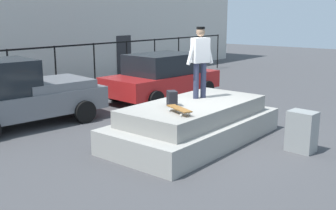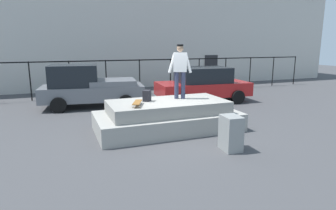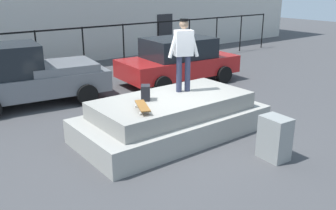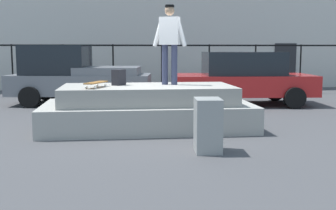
{
  "view_description": "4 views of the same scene",
  "coord_description": "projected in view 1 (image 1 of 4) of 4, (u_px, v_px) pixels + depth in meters",
  "views": [
    {
      "loc": [
        -7.77,
        -5.36,
        3.02
      ],
      "look_at": [
        0.47,
        1.37,
        0.62
      ],
      "focal_mm": 42.68,
      "sensor_mm": 36.0,
      "label": 1
    },
    {
      "loc": [
        -3.31,
        -8.37,
        2.75
      ],
      "look_at": [
        0.19,
        0.76,
        0.67
      ],
      "focal_mm": 30.67,
      "sensor_mm": 36.0,
      "label": 2
    },
    {
      "loc": [
        -5.22,
        -6.44,
        3.51
      ],
      "look_at": [
        0.27,
        0.71,
        0.52
      ],
      "focal_mm": 39.03,
      "sensor_mm": 36.0,
      "label": 3
    },
    {
      "loc": [
        -0.71,
        -9.47,
        1.78
      ],
      "look_at": [
        0.44,
        0.67,
        0.44
      ],
      "focal_mm": 46.34,
      "sensor_mm": 36.0,
      "label": 4
    }
  ],
  "objects": [
    {
      "name": "ground_plane",
      "position": [
        199.0,
        140.0,
        9.84
      ],
      "size": [
        60.0,
        60.0,
        0.0
      ],
      "primitive_type": "plane",
      "color": "#424244"
    },
    {
      "name": "concrete_ledge",
      "position": [
        194.0,
        123.0,
        9.74
      ],
      "size": [
        4.6,
        2.27,
        0.96
      ],
      "color": "#9E9B93",
      "rests_on": "ground_plane"
    },
    {
      "name": "skateboarder",
      "position": [
        200.0,
        57.0,
        9.92
      ],
      "size": [
        0.77,
        0.38,
        1.78
      ],
      "color": "#2D334C",
      "rests_on": "concrete_ledge"
    },
    {
      "name": "skateboard",
      "position": [
        179.0,
        109.0,
        8.53
      ],
      "size": [
        0.49,
        0.8,
        0.12
      ],
      "color": "brown",
      "rests_on": "concrete_ledge"
    },
    {
      "name": "backpack",
      "position": [
        172.0,
        98.0,
        9.23
      ],
      "size": [
        0.33,
        0.34,
        0.35
      ],
      "primitive_type": "cube",
      "rotation": [
        0.0,
        0.0,
        4.07
      ],
      "color": "black",
      "rests_on": "concrete_ledge"
    },
    {
      "name": "car_grey_pickup_near",
      "position": [
        17.0,
        94.0,
        10.9
      ],
      "size": [
        4.59,
        2.46,
        1.88
      ],
      "color": "slate",
      "rests_on": "ground_plane"
    },
    {
      "name": "car_red_sedan_mid",
      "position": [
        162.0,
        76.0,
        14.44
      ],
      "size": [
        4.49,
        2.46,
        1.67
      ],
      "color": "#B21E1E",
      "rests_on": "ground_plane"
    },
    {
      "name": "utility_box",
      "position": [
        302.0,
        131.0,
        8.96
      ],
      "size": [
        0.48,
        0.63,
        0.93
      ],
      "primitive_type": "cube",
      "rotation": [
        0.0,
        0.0,
        -0.07
      ],
      "color": "gray",
      "rests_on": "ground_plane"
    },
    {
      "name": "fence_row",
      "position": [
        33.0,
        65.0,
        13.93
      ],
      "size": [
        24.06,
        0.06,
        1.93
      ],
      "color": "black",
      "rests_on": "ground_plane"
    }
  ]
}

